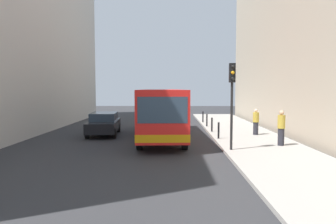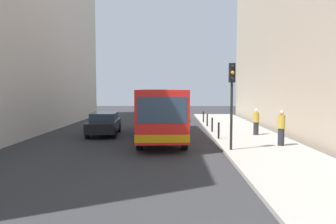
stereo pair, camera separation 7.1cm
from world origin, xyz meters
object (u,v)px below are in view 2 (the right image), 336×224
object	(u,v)px
traffic_light	(232,90)
bollard_mid	(212,125)
car_beside_bus	(104,123)
car_behind_bus	(174,113)
bollard_near	(219,131)
bollard_farthest	(203,117)
bus	(161,110)
pedestrian_mid_sidewalk	(256,122)
bollard_far	(207,120)
pedestrian_near_signal	(281,128)

from	to	relation	value
traffic_light	bollard_mid	distance (m)	6.91
car_beside_bus	car_behind_bus	size ratio (longest dim) A/B	1.03
bollard_near	bollard_farthest	bearing A→B (deg)	90.00
bollard_near	bollard_mid	bearing A→B (deg)	90.00
bus	traffic_light	world-z (taller)	traffic_light
bus	pedestrian_mid_sidewalk	size ratio (longest dim) A/B	6.78
bollard_far	pedestrian_mid_sidewalk	world-z (taller)	pedestrian_mid_sidewalk
bollard_far	pedestrian_near_signal	world-z (taller)	pedestrian_near_signal
bus	bollard_farthest	bearing A→B (deg)	-115.74
bus	car_behind_bus	distance (m)	10.49
bus	pedestrian_near_signal	size ratio (longest dim) A/B	6.15
bollard_farthest	bollard_near	bearing A→B (deg)	-90.00
traffic_light	pedestrian_mid_sidewalk	bearing A→B (deg)	63.68
bollard_near	bollard_farthest	world-z (taller)	same
bollard_far	pedestrian_mid_sidewalk	bearing A→B (deg)	-60.28
bus	pedestrian_mid_sidewalk	xyz separation A→B (m)	(5.98, 0.26, -0.76)
car_behind_bus	pedestrian_near_signal	distance (m)	15.03
bollard_mid	pedestrian_mid_sidewalk	size ratio (longest dim) A/B	0.58
car_beside_bus	traffic_light	distance (m)	9.60
bollard_far	bollard_farthest	bearing A→B (deg)	90.00
traffic_light	bollard_near	distance (m)	4.16
bollard_far	bollard_mid	bearing A→B (deg)	-90.00
bollard_farthest	bus	bearing A→B (deg)	-113.32
bus	bollard_near	size ratio (longest dim) A/B	11.70
car_beside_bus	pedestrian_mid_sidewalk	xyz separation A→B (m)	(9.79, -0.80, 0.18)
bollard_far	pedestrian_mid_sidewalk	size ratio (longest dim) A/B	0.58
car_behind_bus	bollard_farthest	xyz separation A→B (m)	(2.59, -2.55, -0.16)
traffic_light	bollard_farthest	world-z (taller)	traffic_light
car_behind_bus	bollard_far	distance (m)	6.19
traffic_light	bollard_mid	bearing A→B (deg)	90.88
bollard_mid	bollard_farthest	world-z (taller)	same
car_beside_bus	bollard_farthest	size ratio (longest dim) A/B	4.76
car_behind_bus	car_beside_bus	bearing A→B (deg)	63.68
bus	bollard_mid	size ratio (longest dim) A/B	11.70
car_beside_bus	pedestrian_mid_sidewalk	size ratio (longest dim) A/B	2.76
bollard_farthest	pedestrian_mid_sidewalk	distance (m)	8.04
pedestrian_near_signal	bollard_near	bearing A→B (deg)	58.78
bus	bollard_near	xyz separation A→B (m)	(3.39, -1.35, -1.10)
bus	car_behind_bus	xyz separation A→B (m)	(0.80, 10.41, -0.94)
traffic_light	bollard_near	size ratio (longest dim) A/B	4.32
traffic_light	bollard_far	world-z (taller)	traffic_light
bus	traffic_light	bearing A→B (deg)	123.77
traffic_light	pedestrian_near_signal	bearing A→B (deg)	23.15
car_beside_bus	car_behind_bus	world-z (taller)	same
car_behind_bus	bollard_farthest	bearing A→B (deg)	135.37
bollard_near	bollard_mid	distance (m)	3.07
traffic_light	bollard_far	bearing A→B (deg)	90.60
bollard_farthest	pedestrian_mid_sidewalk	xyz separation A→B (m)	(2.59, -7.60, 0.34)
bollard_mid	pedestrian_mid_sidewalk	world-z (taller)	pedestrian_mid_sidewalk
car_beside_bus	bollard_farthest	distance (m)	9.91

